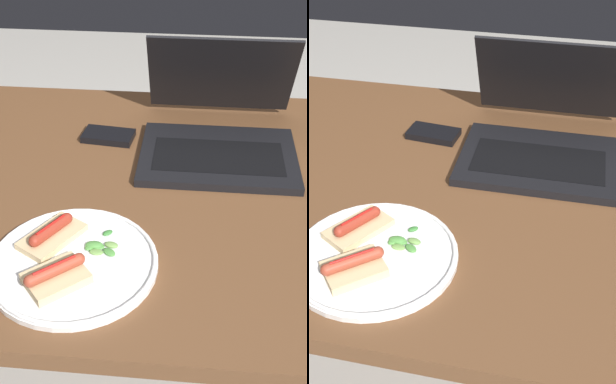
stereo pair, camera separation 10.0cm
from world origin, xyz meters
The scene contains 7 objects.
desk centered at (0.00, 0.00, 0.66)m, with size 1.46×0.90×0.71m.
laptop centered at (0.06, 0.16, 0.76)m, with size 0.35×0.37×0.24m.
plate centered at (-0.18, -0.26, 0.72)m, with size 0.29×0.29×0.02m.
sausage_toast_left centered at (-0.23, -0.21, 0.74)m, with size 0.12×0.14×0.04m.
sausage_toast_middle centered at (-0.20, -0.31, 0.74)m, with size 0.12×0.12×0.04m.
salad_pile centered at (-0.15, -0.22, 0.73)m, with size 0.06×0.08×0.01m.
external_drive centered at (-0.20, 0.18, 0.72)m, with size 0.13×0.08×0.02m.
Camera 2 is at (0.12, -0.91, 1.35)m, focal length 50.00 mm.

